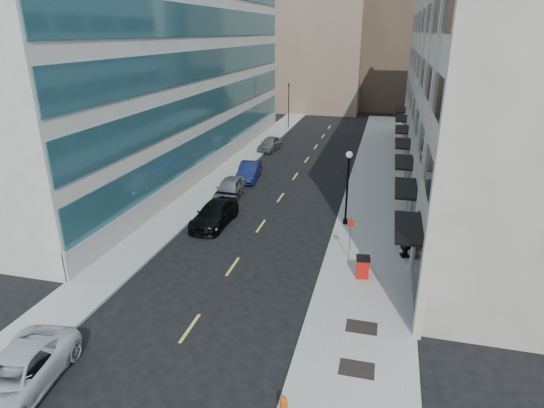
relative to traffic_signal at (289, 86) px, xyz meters
The scene contains 23 objects.
ground 48.65m from the traffic_signal, 83.46° to the right, with size 160.00×160.00×0.00m, color black.
sidewalk_right 31.38m from the traffic_signal, 65.10° to the right, with size 5.00×80.00×0.15m, color gray.
sidewalk_left 28.58m from the traffic_signal, 92.05° to the right, with size 3.00×80.00×0.15m, color gray.
building_right 30.91m from the traffic_signal, 43.12° to the right, with size 15.30×46.50×18.25m.
building_left 23.84m from the traffic_signal, 116.45° to the right, with size 16.14×46.00×20.00m.
skyline_tan_near 21.70m from the traffic_signal, 85.71° to the left, with size 14.00×18.00×28.00m, color #8A725A.
skyline_brown 29.76m from the traffic_signal, 60.64° to the left, with size 12.00×16.00×34.00m, color brown.
skyline_tan_far 31.63m from the traffic_signal, 105.82° to the left, with size 12.00×14.00×22.00m, color #8A725A.
skyline_stone 29.91m from the traffic_signal, 37.45° to the left, with size 10.00×14.00×20.00m, color beige.
grate_mid 49.11m from the traffic_signal, 74.43° to the right, with size 1.40×1.00×0.01m, color black.
grate_far 46.43m from the traffic_signal, 73.49° to the right, with size 1.40×1.00×0.01m, color black.
road_centerline 32.00m from the traffic_signal, 79.94° to the right, with size 0.15×68.20×0.01m.
traffic_signal is the anchor object (origin of this frame).
car_white_van 51.52m from the traffic_signal, 88.98° to the right, with size 2.58×5.60×1.56m, color silver.
car_black_pickup 34.89m from the traffic_signal, 86.18° to the right, with size 2.16×5.30×1.54m, color black.
car_silver_sedan 29.53m from the traffic_signal, 87.02° to the right, with size 1.91×4.75×1.62m, color gray.
car_blue_sedan 24.55m from the traffic_signal, 86.18° to the right, with size 1.65×4.72×1.56m, color #131D4A.
car_grey_sedan 13.93m from the traffic_signal, 86.92° to the right, with size 1.80×4.47×1.52m, color slate.
fire_hydrant 51.41m from the traffic_signal, 77.81° to the right, with size 0.35×0.35×0.87m.
trash_bin 41.92m from the traffic_signal, 72.09° to the right, with size 0.81×0.87×1.20m.
lamppost 34.42m from the traffic_signal, 71.01° to the right, with size 0.44×0.44×5.29m.
sign_post 39.70m from the traffic_signal, 72.47° to the right, with size 0.31×0.08×2.67m.
urn_planter 39.86m from the traffic_signal, 67.55° to the right, with size 0.62×0.62×0.86m.
Camera 1 is at (7.93, -13.88, 12.68)m, focal length 30.00 mm.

